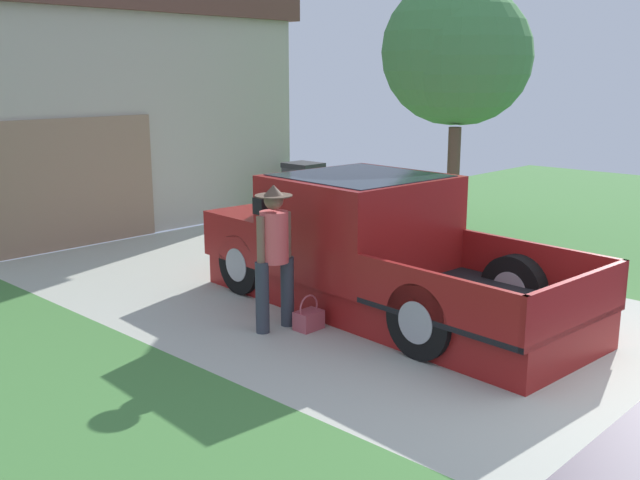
# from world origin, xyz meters

# --- Properties ---
(pickup_truck) EXTENTS (2.27, 5.15, 1.63)m
(pickup_truck) POSITION_xyz_m (0.09, 3.61, 0.71)
(pickup_truck) COLOR maroon
(pickup_truck) RESTS_ON ground
(person_with_hat) EXTENTS (0.51, 0.41, 1.65)m
(person_with_hat) POSITION_xyz_m (-1.32, 3.73, 0.93)
(person_with_hat) COLOR #333842
(person_with_hat) RESTS_ON ground
(handbag) EXTENTS (0.31, 0.22, 0.41)m
(handbag) POSITION_xyz_m (-1.07, 3.44, 0.12)
(handbag) COLOR #B24C56
(handbag) RESTS_ON ground
(front_yard_tree) EXTENTS (2.51, 2.65, 4.45)m
(front_yard_tree) POSITION_xyz_m (4.29, 5.09, 3.16)
(front_yard_tree) COLOR brown
(front_yard_tree) RESTS_ON ground
(wheeled_trash_bin) EXTENTS (0.60, 0.72, 1.07)m
(wheeled_trash_bin) POSITION_xyz_m (3.79, 8.35, 0.58)
(wheeled_trash_bin) COLOR #424247
(wheeled_trash_bin) RESTS_ON ground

